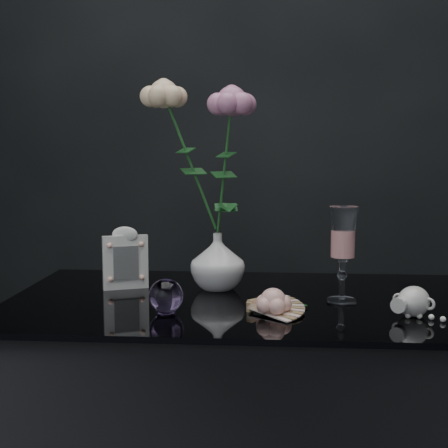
# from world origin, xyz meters

# --- Properties ---
(vase) EXTENTS (0.15, 0.15, 0.13)m
(vase) POSITION_xyz_m (-0.08, 0.13, 0.83)
(vase) COLOR white
(vase) RESTS_ON table
(wine_glass) EXTENTS (0.08, 0.08, 0.20)m
(wine_glass) POSITION_xyz_m (0.19, 0.03, 0.86)
(wine_glass) COLOR white
(wine_glass) RESTS_ON table
(picture_frame) EXTENTS (0.13, 0.12, 0.14)m
(picture_frame) POSITION_xyz_m (-0.29, 0.12, 0.83)
(picture_frame) COLOR silver
(picture_frame) RESTS_ON table
(paperweight) EXTENTS (0.08, 0.08, 0.07)m
(paperweight) POSITION_xyz_m (-0.17, -0.08, 0.80)
(paperweight) COLOR #9B75BE
(paperweight) RESTS_ON table
(paper_fan) EXTENTS (0.27, 0.24, 0.02)m
(paper_fan) POSITION_xyz_m (-0.00, -0.06, 0.77)
(paper_fan) COLOR beige
(paper_fan) RESTS_ON table
(loose_rose) EXTENTS (0.13, 0.16, 0.05)m
(loose_rose) POSITION_xyz_m (0.04, -0.08, 0.79)
(loose_rose) COLOR #F9AEA0
(loose_rose) RESTS_ON table
(pearl_jar) EXTENTS (0.29, 0.29, 0.06)m
(pearl_jar) POSITION_xyz_m (0.32, -0.07, 0.79)
(pearl_jar) COLOR silver
(pearl_jar) RESTS_ON table
(roses) EXTENTS (0.24, 0.12, 0.40)m
(roses) POSITION_xyz_m (-0.11, 0.13, 1.09)
(roses) COLOR #FFCD9D
(roses) RESTS_ON vase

